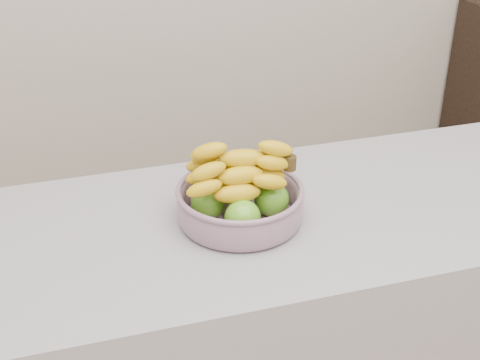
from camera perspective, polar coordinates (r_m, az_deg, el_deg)
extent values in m
cylinder|color=#8A95A6|center=(1.47, 0.00, -3.22)|extent=(0.24, 0.24, 0.01)
torus|color=#8A95A6|center=(1.43, 0.00, -0.86)|extent=(0.28, 0.28, 0.01)
sphere|color=#589219|center=(1.39, 0.22, -3.22)|extent=(0.08, 0.08, 0.08)
sphere|color=#589219|center=(1.45, 2.71, -1.65)|extent=(0.08, 0.08, 0.08)
sphere|color=#589219|center=(1.50, -0.21, -0.41)|extent=(0.08, 0.08, 0.08)
sphere|color=#589219|center=(1.44, -2.73, -1.87)|extent=(0.08, 0.08, 0.08)
ellipsoid|color=yellow|center=(1.38, -0.24, -1.16)|extent=(0.18, 0.06, 0.04)
ellipsoid|color=yellow|center=(1.42, -0.37, -0.26)|extent=(0.18, 0.08, 0.04)
ellipsoid|color=yellow|center=(1.46, -0.49, 0.58)|extent=(0.18, 0.10, 0.04)
ellipsoid|color=yellow|center=(1.39, 0.08, 0.39)|extent=(0.18, 0.04, 0.04)
ellipsoid|color=yellow|center=(1.43, -0.08, 1.31)|extent=(0.18, 0.11, 0.04)
ellipsoid|color=yellow|center=(1.39, 0.23, 1.86)|extent=(0.18, 0.08, 0.04)
cylinder|color=#3B2C12|center=(1.41, 4.28, 1.47)|extent=(0.03, 0.03, 0.03)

